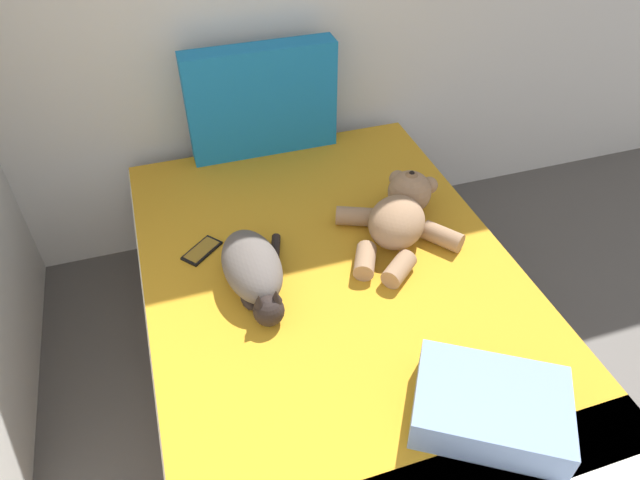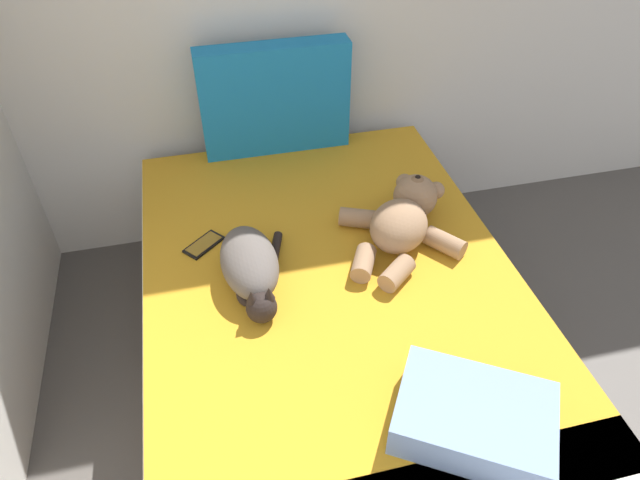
# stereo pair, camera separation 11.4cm
# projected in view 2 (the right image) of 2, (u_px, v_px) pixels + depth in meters

# --- Properties ---
(bed) EXTENTS (1.32, 1.96, 0.54)m
(bed) POSITION_uv_depth(u_px,v_px,m) (334.00, 336.00, 2.10)
(bed) COLOR brown
(bed) RESTS_ON ground_plane
(patterned_cushion) EXTENTS (0.64, 0.11, 0.48)m
(patterned_cushion) POSITION_uv_depth(u_px,v_px,m) (275.00, 99.00, 2.42)
(patterned_cushion) COLOR #1972AD
(patterned_cushion) RESTS_ON bed
(cat) EXTENTS (0.25, 0.43, 0.15)m
(cat) POSITION_uv_depth(u_px,v_px,m) (251.00, 266.00, 1.88)
(cat) COLOR #59514C
(cat) RESTS_ON bed
(teddy_bear) EXTENTS (0.46, 0.52, 0.18)m
(teddy_bear) POSITION_uv_depth(u_px,v_px,m) (403.00, 219.00, 2.06)
(teddy_bear) COLOR #937051
(teddy_bear) RESTS_ON bed
(cell_phone) EXTENTS (0.16, 0.15, 0.01)m
(cell_phone) POSITION_uv_depth(u_px,v_px,m) (204.00, 245.00, 2.07)
(cell_phone) COLOR black
(cell_phone) RESTS_ON bed
(throw_pillow) EXTENTS (0.49, 0.45, 0.11)m
(throw_pillow) POSITION_uv_depth(u_px,v_px,m) (474.00, 418.00, 1.48)
(throw_pillow) COLOR #728CB7
(throw_pillow) RESTS_ON bed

